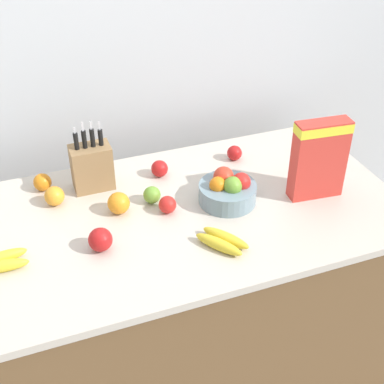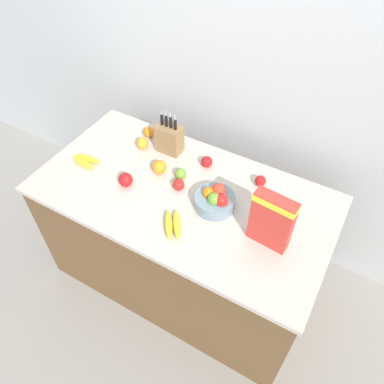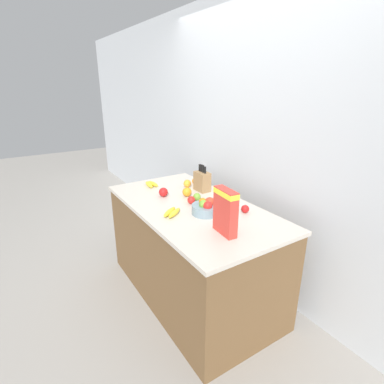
{
  "view_description": "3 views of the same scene",
  "coord_description": "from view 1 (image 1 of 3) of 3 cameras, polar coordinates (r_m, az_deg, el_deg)",
  "views": [
    {
      "loc": [
        -0.5,
        -1.51,
        2.07
      ],
      "look_at": [
        0.07,
        0.03,
        0.93
      ],
      "focal_mm": 50.0,
      "sensor_mm": 36.0,
      "label": 1
    },
    {
      "loc": [
        0.76,
        -1.22,
        2.41
      ],
      "look_at": [
        0.09,
        -0.06,
        0.98
      ],
      "focal_mm": 35.0,
      "sensor_mm": 36.0,
      "label": 2
    },
    {
      "loc": [
        1.95,
        -1.24,
        1.84
      ],
      "look_at": [
        -0.02,
        0.02,
        0.98
      ],
      "focal_mm": 28.0,
      "sensor_mm": 36.0,
      "label": 3
    }
  ],
  "objects": [
    {
      "name": "fruit_bowl",
      "position": [
        2.02,
        3.86,
        0.23
      ],
      "size": [
        0.22,
        0.22,
        0.13
      ],
      "color": "gray",
      "rests_on": "counter"
    },
    {
      "name": "apple_by_knife_block",
      "position": [
        2.29,
        4.55,
        4.17
      ],
      "size": [
        0.06,
        0.06,
        0.06
      ],
      "primitive_type": "sphere",
      "color": "red",
      "rests_on": "counter"
    },
    {
      "name": "knife_block",
      "position": [
        2.11,
        -10.64,
        2.7
      ],
      "size": [
        0.15,
        0.1,
        0.29
      ],
      "color": "#937047",
      "rests_on": "counter"
    },
    {
      "name": "apple_rear",
      "position": [
        2.17,
        -3.48,
        2.51
      ],
      "size": [
        0.07,
        0.07,
        0.07
      ],
      "primitive_type": "sphere",
      "color": "red",
      "rests_on": "counter"
    },
    {
      "name": "orange_mid_right",
      "position": [
        1.98,
        -7.83,
        -1.19
      ],
      "size": [
        0.08,
        0.08,
        0.08
      ],
      "primitive_type": "sphere",
      "color": "orange",
      "rests_on": "counter"
    },
    {
      "name": "ground_plane",
      "position": [
        2.61,
        -1.28,
        -17.71
      ],
      "size": [
        14.0,
        14.0,
        0.0
      ],
      "primitive_type": "plane",
      "color": "gray"
    },
    {
      "name": "apple_leftmost",
      "position": [
        1.82,
        -9.75,
        -5.03
      ],
      "size": [
        0.08,
        0.08,
        0.08
      ],
      "primitive_type": "sphere",
      "color": "red",
      "rests_on": "counter"
    },
    {
      "name": "orange_front_right",
      "position": [
        2.17,
        -15.67,
        1.01
      ],
      "size": [
        0.07,
        0.07,
        0.07
      ],
      "primitive_type": "sphere",
      "color": "orange",
      "rests_on": "counter"
    },
    {
      "name": "apple_near_bananas",
      "position": [
        1.97,
        -2.63,
        -1.36
      ],
      "size": [
        0.07,
        0.07,
        0.07
      ],
      "primitive_type": "sphere",
      "color": "red",
      "rests_on": "counter"
    },
    {
      "name": "orange_mid_left",
      "position": [
        2.07,
        -14.46,
        -0.42
      ],
      "size": [
        0.07,
        0.07,
        0.07
      ],
      "primitive_type": "sphere",
      "color": "orange",
      "rests_on": "counter"
    },
    {
      "name": "cereal_box",
      "position": [
        2.04,
        13.42,
        3.72
      ],
      "size": [
        0.21,
        0.09,
        0.31
      ],
      "rotation": [
        0.0,
        0.0,
        -0.09
      ],
      "color": "red",
      "rests_on": "counter"
    },
    {
      "name": "counter",
      "position": [
        2.27,
        -1.43,
        -10.98
      ],
      "size": [
        1.69,
        0.89,
        0.87
      ],
      "color": "brown",
      "rests_on": "ground_plane"
    },
    {
      "name": "wall_back",
      "position": [
        2.35,
        -7.25,
        15.47
      ],
      "size": [
        9.0,
        0.06,
        2.6
      ],
      "color": "silver",
      "rests_on": "ground_plane"
    },
    {
      "name": "apple_middle",
      "position": [
        2.02,
        -4.29,
        -0.31
      ],
      "size": [
        0.07,
        0.07,
        0.07
      ],
      "primitive_type": "sphere",
      "color": "#6B9E33",
      "rests_on": "counter"
    },
    {
      "name": "banana_bunch_left",
      "position": [
        1.85,
        -19.67,
        -7.03
      ],
      "size": [
        0.18,
        0.1,
        0.04
      ],
      "rotation": [
        0.0,
        0.0,
        0.0
      ],
      "color": "yellow",
      "rests_on": "counter"
    },
    {
      "name": "banana_bunch_right",
      "position": [
        1.83,
        3.24,
        -5.24
      ],
      "size": [
        0.17,
        0.2,
        0.04
      ],
      "rotation": [
        0.0,
        0.0,
        2.14
      ],
      "color": "yellow",
      "rests_on": "counter"
    }
  ]
}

